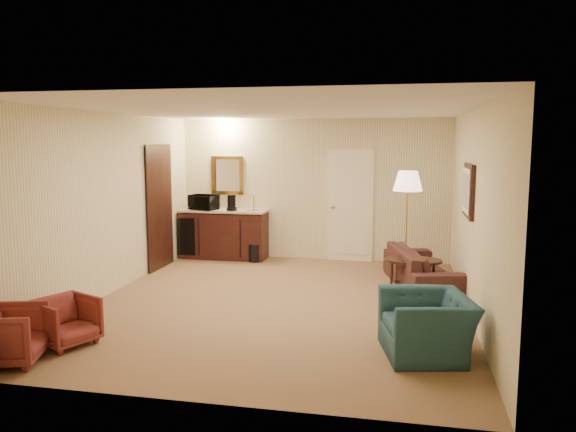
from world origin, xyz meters
name	(u,v)px	position (x,y,z in m)	size (l,w,h in m)	color
ground	(278,303)	(0.00, 0.00, 0.00)	(6.00, 6.00, 0.00)	brown
room_walls	(283,174)	(-0.10, 0.77, 1.72)	(5.02, 6.01, 2.61)	#F5E2B7
wetbar_cabinet	(224,234)	(-1.65, 2.72, 0.46)	(1.64, 0.58, 0.92)	#3B1412
sofa	(423,262)	(1.95, 1.30, 0.38)	(1.97, 0.58, 0.77)	black
teal_armchair	(427,315)	(1.90, -1.51, 0.42)	(0.96, 0.63, 0.84)	#1E434C
rose_chair_near	(66,319)	(-1.90, -2.00, 0.29)	(0.56, 0.53, 0.58)	maroon
rose_chair_far	(9,333)	(-2.15, -2.57, 0.31)	(0.61, 0.57, 0.63)	maroon
coffee_table	(413,275)	(1.80, 1.00, 0.24)	(0.84, 0.56, 0.48)	black
floor_lamp	(407,225)	(1.70, 1.76, 0.87)	(0.46, 0.46, 1.74)	#B58D3C
waste_bin	(255,253)	(-1.00, 2.53, 0.16)	(0.26, 0.26, 0.32)	black
microwave	(204,201)	(-2.02, 2.64, 1.09)	(0.50, 0.28, 0.34)	black
coffee_maker	(232,203)	(-1.46, 2.60, 1.07)	(0.16, 0.16, 0.29)	black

